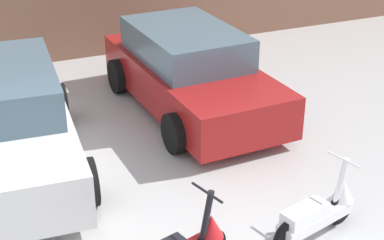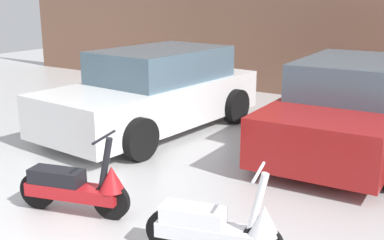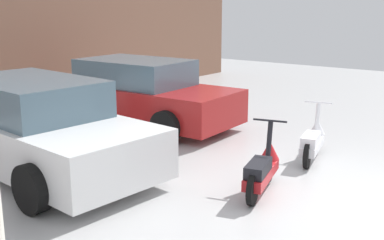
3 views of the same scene
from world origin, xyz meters
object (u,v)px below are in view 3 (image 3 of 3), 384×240
object	(u,v)px
scooter_front_left	(263,168)
scooter_front_right	(313,140)
car_rear_center	(142,94)
car_rear_left	(37,128)

from	to	relation	value
scooter_front_left	scooter_front_right	bearing A→B (deg)	-14.44
scooter_front_left	car_rear_center	xyz separation A→B (m)	(1.92, 4.15, 0.35)
car_rear_left	car_rear_center	world-z (taller)	car_rear_left
scooter_front_left	car_rear_left	bearing A→B (deg)	97.42
scooter_front_left	car_rear_left	world-z (taller)	car_rear_left
scooter_front_right	car_rear_center	distance (m)	4.13
car_rear_left	car_rear_center	size ratio (longest dim) A/B	1.04
scooter_front_right	car_rear_left	xyz separation A→B (m)	(-3.27, 3.31, 0.37)
scooter_front_left	car_rear_left	xyz separation A→B (m)	(-1.42, 3.35, 0.36)
scooter_front_left	scooter_front_right	size ratio (longest dim) A/B	1.02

